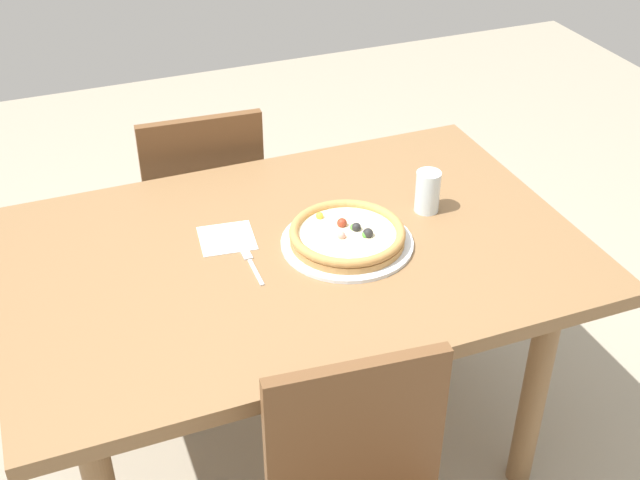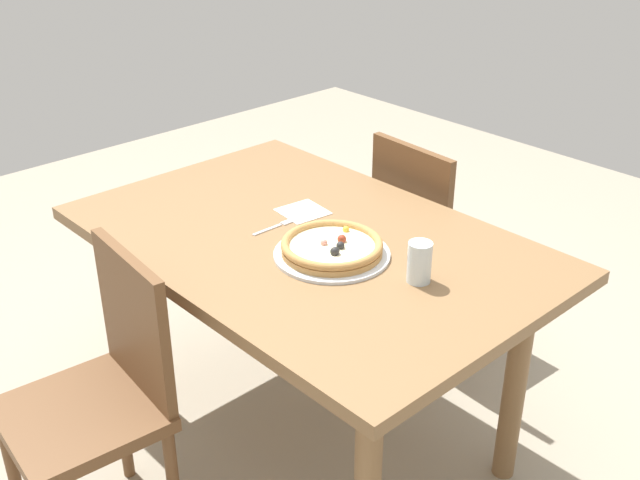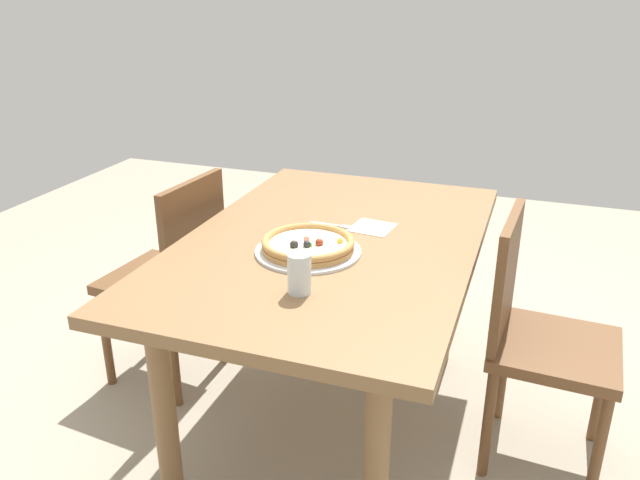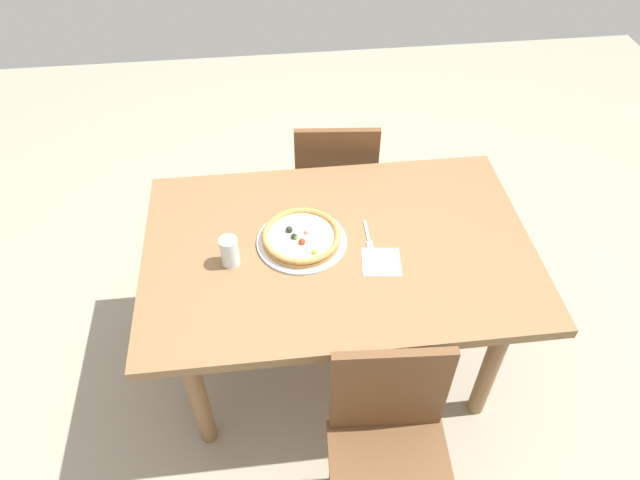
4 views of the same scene
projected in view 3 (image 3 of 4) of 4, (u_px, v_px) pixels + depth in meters
The scene contains 9 objects.
ground_plane at pixel (330, 422), 2.44m from camera, with size 6.00×6.00×0.00m, color #9E937F.
dining_table at pixel (331, 265), 2.19m from camera, with size 1.47×0.96×0.76m.
chair_near at pixel (173, 272), 2.54m from camera, with size 0.44×0.44×0.88m.
chair_far at pixel (537, 333), 2.11m from camera, with size 0.42×0.42×0.88m.
plate at pixel (308, 251), 2.04m from camera, with size 0.34×0.34×0.01m, color silver.
pizza at pixel (308, 244), 2.03m from camera, with size 0.30×0.30×0.05m.
fork at pixel (336, 225), 2.26m from camera, with size 0.02×0.17×0.00m.
drinking_glass at pixel (299, 273), 1.76m from camera, with size 0.07×0.07×0.12m, color silver.
napkin at pixel (372, 228), 2.24m from camera, with size 0.14×0.14×0.00m, color white.
Camera 3 is at (1.89, 0.63, 1.58)m, focal length 35.80 mm.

